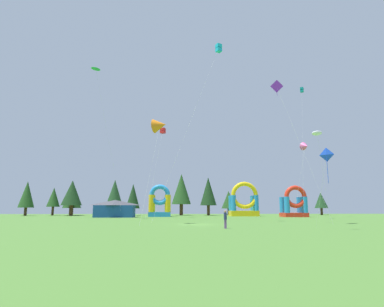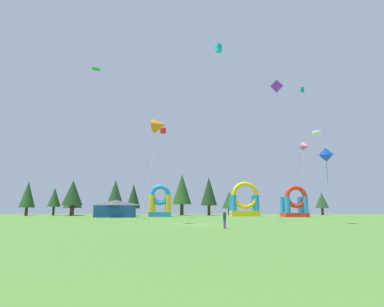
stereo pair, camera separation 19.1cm
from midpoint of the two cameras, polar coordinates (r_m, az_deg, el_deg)
name	(u,v)px [view 2 (the right image)]	position (r m, az deg, el deg)	size (l,w,h in m)	color
ground_plane	(196,224)	(36.57, 0.89, -12.56)	(120.00, 120.00, 0.00)	#47752D
kite_red_box	(163,131)	(61.97, -5.11, 4.05)	(3.05, 5.50, 17.03)	red
kite_green_parafoil	(96,70)	(61.81, -16.66, 14.18)	(5.45, 8.47, 26.95)	green
kite_blue_diamond	(326,156)	(30.46, 22.94, -0.43)	(0.82, 2.93, 6.86)	blue
kite_cyan_box	(218,49)	(49.57, 4.85, 18.18)	(9.53, 5.30, 25.64)	#19B7CC
kite_purple_diamond	(277,88)	(44.77, 15.01, 11.30)	(4.60, 5.27, 18.32)	purple
kite_pink_delta	(306,146)	(60.60, 19.74, 1.24)	(3.94, 1.80, 13.54)	#EA599E
kite_white_parafoil	(317,133)	(41.67, 21.55, 3.42)	(2.70, 2.39, 11.32)	white
kite_teal_box	(302,90)	(75.68, 19.19, 10.64)	(4.61, 7.63, 28.05)	#0C7F7A
kite_orange_delta	(160,125)	(39.26, -5.69, 5.02)	(2.73, 5.79, 12.70)	orange
person_left_edge	(225,218)	(29.55, 6.03, -11.34)	(0.39, 0.39, 1.62)	#724C8C
inflatable_red_slide	(295,205)	(68.44, 17.97, -8.74)	(4.74, 3.94, 6.27)	red
inflatable_yellow_castle	(244,204)	(72.01, 9.43, -8.86)	(6.12, 4.05, 7.47)	yellow
inflatable_orange_dome	(160,204)	(67.35, -5.62, -9.03)	(4.47, 4.16, 6.58)	#268CD8
festival_tent	(115,209)	(65.00, -13.45, -9.55)	(7.45, 4.22, 3.33)	#19478C
tree_row_0	(28,194)	(84.75, -27.23, -6.53)	(3.55, 3.55, 8.01)	#4C331E
tree_row_1	(54,197)	(85.58, -23.31, -7.20)	(3.10, 3.10, 6.73)	#4C331E
tree_row_2	(73,196)	(84.99, -20.41, -7.18)	(4.49, 4.49, 7.55)	#4C331E
tree_row_3	(73,193)	(80.74, -20.48, -6.62)	(4.73, 4.73, 8.24)	#4C331E
tree_row_4	(115,194)	(81.67, -13.48, -6.98)	(4.28, 4.28, 8.69)	#4C331E
tree_row_5	(134,196)	(77.66, -10.33, -7.53)	(3.30, 3.30, 7.43)	#4C331E
tree_row_6	(182,189)	(79.68, -1.74, -6.39)	(4.73, 4.73, 10.17)	#4C331E
tree_row_7	(209,191)	(78.82, 3.09, -6.78)	(3.99, 3.99, 9.25)	#4C331E
tree_row_8	(229,200)	(82.79, 6.74, -8.23)	(3.68, 3.68, 6.04)	#4C331E
tree_row_9	(322,200)	(89.54, 22.23, -7.76)	(3.34, 3.34, 5.75)	#4C331E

